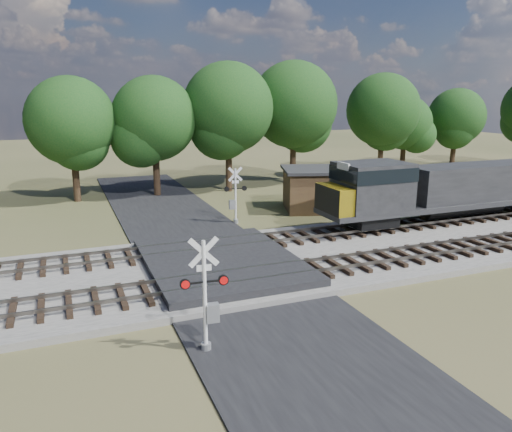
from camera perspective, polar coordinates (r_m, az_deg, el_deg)
name	(u,v)px	position (r m, az deg, el deg)	size (l,w,h in m)	color
ground	(224,273)	(23.99, -3.64, -6.51)	(160.00, 160.00, 0.00)	#3F4625
ballast_bed	(392,244)	(28.85, 15.28, -3.13)	(140.00, 10.00, 0.30)	gray
road	(224,272)	(23.98, -3.64, -6.42)	(7.00, 60.00, 0.08)	black
crossing_panel	(221,263)	(24.34, -4.02, -5.43)	(7.00, 9.00, 0.62)	#262628
track_near	(302,270)	(23.24, 5.28, -6.15)	(140.00, 2.60, 0.33)	black
track_far	(261,241)	(27.55, 0.58, -2.86)	(140.00, 2.60, 0.33)	black
crossing_signal_near	(207,305)	(16.56, -5.57, -10.07)	(1.60, 0.35, 3.96)	silver
crossing_signal_far	(234,200)	(32.52, -2.48, 1.82)	(1.51, 0.35, 3.74)	silver
equipment_shed	(314,189)	(36.69, 6.65, 3.11)	(5.63, 5.63, 3.05)	#47321E
treeline	(203,113)	(44.11, -6.09, 11.66)	(83.02, 11.06, 11.85)	black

